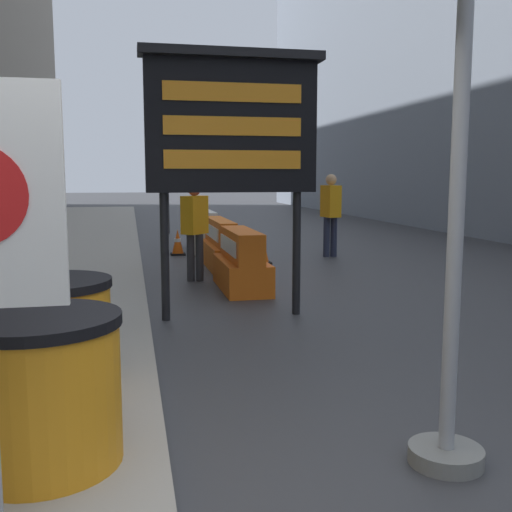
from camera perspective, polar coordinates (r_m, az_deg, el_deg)
The scene contains 12 objects.
barrel_drum_foreground at distance 3.43m, azimuth -19.76°, elevation -11.88°, with size 0.86×0.86×0.81m.
barrel_drum_middle at distance 4.51m, azimuth -18.88°, elevation -7.16°, with size 0.86×0.86×0.81m.
message_board at distance 7.10m, azimuth -2.34°, elevation 12.30°, with size 2.11×0.36×3.11m.
jersey_barrier_orange_far at distance 8.97m, azimuth -1.40°, elevation -0.69°, with size 0.64×1.67×0.90m.
jersey_barrier_orange_near at distance 11.08m, azimuth -3.42°, elevation 0.90°, with size 0.50×2.06×0.90m.
jersey_barrier_white at distance 13.54m, azimuth -4.98°, elevation 2.17°, with size 0.57×2.11×0.93m.
traffic_cone_near at distance 11.60m, azimuth 0.55°, elevation 0.74°, with size 0.34×0.34×0.61m.
traffic_cone_mid at distance 12.99m, azimuth -7.47°, elevation 1.28°, with size 0.31×0.31×0.55m.
traffic_light_near_curb at distance 17.68m, azimuth -8.56°, elevation 10.88°, with size 0.28×0.44×3.74m.
pedestrian_worker at distance 9.67m, azimuth -5.86°, elevation 3.12°, with size 0.47×0.47×1.59m.
pedestrian_passerby at distance 12.65m, azimuth 7.12°, elevation 4.53°, with size 0.33×0.49×1.73m.
steel_pole_right at distance 3.66m, azimuth 18.07°, elevation -7.26°, with size 0.44×0.44×2.76m.
Camera 1 is at (-0.17, -2.57, 1.70)m, focal length 42.00 mm.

